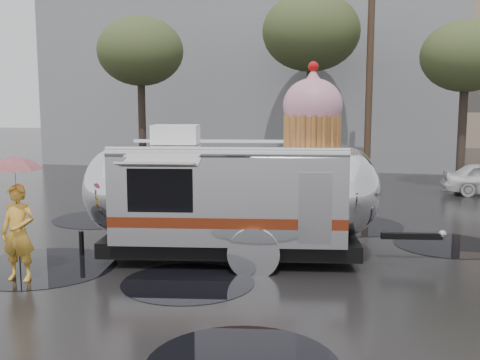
# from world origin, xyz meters

# --- Properties ---
(ground) EXTENTS (120.00, 120.00, 0.00)m
(ground) POSITION_xyz_m (0.00, 0.00, 0.00)
(ground) COLOR black
(ground) RESTS_ON ground
(puddles) EXTENTS (12.02, 11.53, 0.01)m
(puddles) POSITION_xyz_m (-0.70, 2.08, 0.01)
(puddles) COLOR black
(puddles) RESTS_ON ground
(grey_building) EXTENTS (22.00, 12.00, 13.00)m
(grey_building) POSITION_xyz_m (-4.00, 24.00, 6.50)
(grey_building) COLOR slate
(grey_building) RESTS_ON ground
(utility_pole) EXTENTS (1.60, 0.28, 9.00)m
(utility_pole) POSITION_xyz_m (2.50, 14.00, 4.62)
(utility_pole) COLOR #473323
(utility_pole) RESTS_ON ground
(tree_left) EXTENTS (3.64, 3.64, 6.95)m
(tree_left) POSITION_xyz_m (-7.00, 13.00, 5.48)
(tree_left) COLOR #382D26
(tree_left) RESTS_ON ground
(tree_mid) EXTENTS (4.20, 4.20, 8.03)m
(tree_mid) POSITION_xyz_m (0.00, 15.00, 6.34)
(tree_mid) COLOR #382D26
(tree_mid) RESTS_ON ground
(tree_right) EXTENTS (3.36, 3.36, 6.42)m
(tree_right) POSITION_xyz_m (6.00, 13.00, 5.06)
(tree_right) COLOR #382D26
(tree_right) RESTS_ON ground
(barricade_row) EXTENTS (4.30, 0.80, 1.00)m
(barricade_row) POSITION_xyz_m (-5.55, 9.96, 0.52)
(barricade_row) COLOR #473323
(barricade_row) RESTS_ON ground
(airstream_trailer) EXTENTS (7.88, 3.77, 4.28)m
(airstream_trailer) POSITION_xyz_m (-0.30, 1.81, 1.50)
(airstream_trailer) COLOR silver
(airstream_trailer) RESTS_ON ground
(person_left) EXTENTS (0.67, 0.46, 1.84)m
(person_left) POSITION_xyz_m (-3.95, -0.59, 0.92)
(person_left) COLOR gold
(person_left) RESTS_ON ground
(umbrella_pink) EXTENTS (1.23, 1.23, 2.39)m
(umbrella_pink) POSITION_xyz_m (-3.95, -0.59, 1.97)
(umbrella_pink) COLOR pink
(umbrella_pink) RESTS_ON ground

